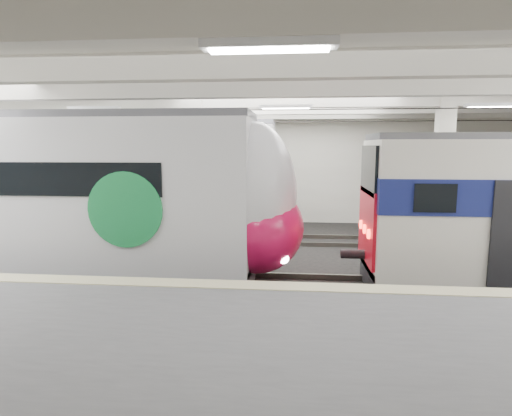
# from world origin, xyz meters

# --- Properties ---
(station_hall) EXTENTS (36.00, 24.00, 5.75)m
(station_hall) POSITION_xyz_m (0.00, -1.74, 3.24)
(station_hall) COLOR black
(station_hall) RESTS_ON ground
(modern_emu) EXTENTS (14.55, 3.00, 4.66)m
(modern_emu) POSITION_xyz_m (-6.09, -0.00, 2.29)
(modern_emu) COLOR silver
(modern_emu) RESTS_ON ground
(far_train) EXTENTS (15.02, 3.31, 4.74)m
(far_train) POSITION_xyz_m (-8.00, 5.50, 2.45)
(far_train) COLOR silver
(far_train) RESTS_ON ground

